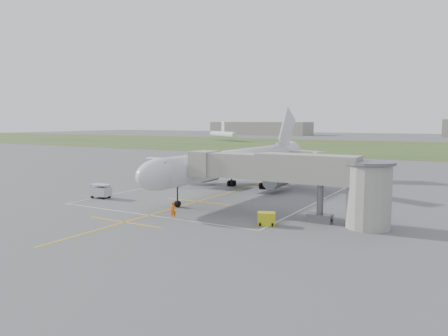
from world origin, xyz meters
The scene contains 11 objects.
ground centered at (0.00, 0.00, 0.00)m, with size 700.00×700.00×0.00m, color #4F4F51.
grass_strip centered at (0.00, 130.00, 0.01)m, with size 700.00×120.00×0.02m, color #345123.
apron_markings centered at (0.00, -5.82, 0.01)m, with size 28.20×60.00×0.01m.
airliner centered at (0.00, 0.75, 4.39)m, with size 38.93×46.75×13.52m.
jet_bridge centered at (15.72, -13.50, 4.74)m, with size 23.40×5.00×7.20m.
gpu_unit centered at (13.63, -17.53, 0.67)m, with size 2.11×1.81×1.35m.
baggage_cart centered at (-13.20, -14.67, 1.00)m, with size 2.86×1.77×1.96m.
ramp_worker_nose centered at (3.39, -19.90, 0.90)m, with size 0.65×0.43×1.80m, color #FA6207.
ramp_worker_wing centered at (-9.71, -1.09, 0.90)m, with size 0.88×0.68×1.81m, color #E15C07.
distant_hangars centered at (-16.15, 265.19, 5.17)m, with size 345.00×49.00×12.00m.
distant_aircraft centered at (-1.78, 156.96, 3.59)m, with size 203.24×37.78×8.85m.
Camera 1 is at (32.25, -58.02, 10.75)m, focal length 35.00 mm.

